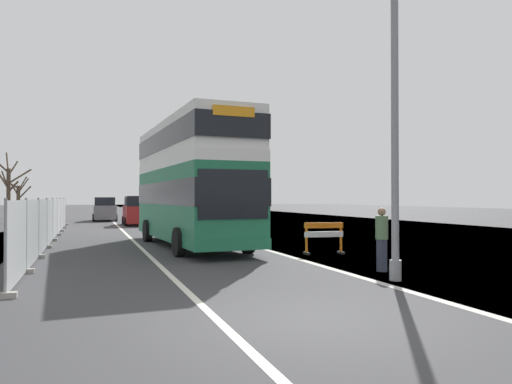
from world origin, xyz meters
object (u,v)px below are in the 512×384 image
car_receding_mid (105,210)px  car_oncoming_near (137,211)px  lamppost_foreground (395,96)px  double_decker_bus (191,181)px  pedestrian_at_kerb (382,239)px  roadworks_barrier (324,235)px

car_receding_mid → car_oncoming_near: bearing=-75.4°
lamppost_foreground → double_decker_bus: bearing=107.2°
double_decker_bus → car_oncoming_near: double_decker_bus is taller
car_oncoming_near → pedestrian_at_kerb: 25.68m
pedestrian_at_kerb → roadworks_barrier: bearing=85.0°
double_decker_bus → roadworks_barrier: 6.15m
double_decker_bus → roadworks_barrier: bearing=-47.3°
double_decker_bus → car_receding_mid: (-2.64, 24.60, -1.73)m
roadworks_barrier → car_receding_mid: size_ratio=0.35×
car_oncoming_near → pedestrian_at_kerb: bearing=-80.6°
double_decker_bus → car_oncoming_near: (-0.62, 16.88, -1.69)m
pedestrian_at_kerb → car_oncoming_near: bearing=99.4°
car_receding_mid → pedestrian_at_kerb: size_ratio=2.42×
lamppost_foreground → car_receding_mid: (-5.68, 34.44, -3.54)m
double_decker_bus → car_receding_mid: double_decker_bus is taller
car_oncoming_near → lamppost_foreground: bearing=-82.2°
car_oncoming_near → car_receding_mid: bearing=104.6°
lamppost_foreground → roadworks_barrier: lamppost_foreground is taller
lamppost_foreground → car_oncoming_near: bearing=97.8°
double_decker_bus → pedestrian_at_kerb: 9.36m
lamppost_foreground → pedestrian_at_kerb: bearing=69.0°
car_oncoming_near → car_receding_mid: (-2.01, 7.72, -0.04)m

